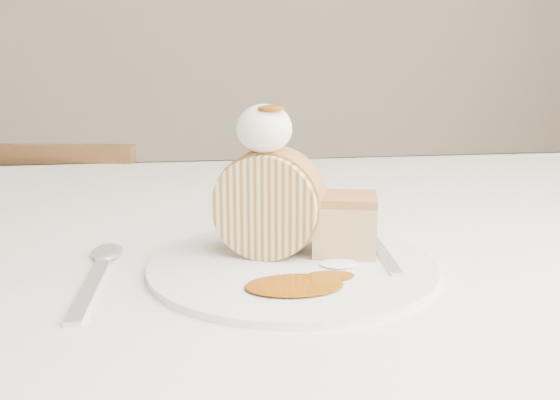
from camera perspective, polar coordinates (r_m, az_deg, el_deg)
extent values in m
cube|color=white|center=(0.73, -1.50, -3.73)|extent=(1.40, 0.90, 0.04)
cube|color=white|center=(1.19, -3.96, -3.02)|extent=(1.40, 0.01, 0.28)
cylinder|color=brown|center=(1.40, 23.40, -12.69)|extent=(0.06, 0.06, 0.71)
cube|color=brown|center=(1.47, -17.73, -9.95)|extent=(0.43, 0.43, 0.04)
cube|color=brown|center=(1.26, -20.95, -4.01)|extent=(0.37, 0.10, 0.39)
cylinder|color=brown|center=(1.65, -10.00, -14.44)|extent=(0.03, 0.03, 0.36)
cylinder|color=brown|center=(1.74, -20.49, -13.56)|extent=(0.03, 0.03, 0.36)
cylinder|color=white|center=(0.57, 1.14, -6.03)|extent=(0.32, 0.32, 0.01)
cylinder|color=beige|center=(0.58, -1.01, -0.31)|extent=(0.11, 0.08, 0.10)
cube|color=#AD7E41|center=(0.60, 5.93, -2.56)|extent=(0.07, 0.07, 0.05)
ellipsoid|color=white|center=(0.57, -1.44, 6.54)|extent=(0.05, 0.05, 0.04)
ellipsoid|color=#834005|center=(0.55, -0.76, 8.98)|extent=(0.03, 0.02, 0.01)
cube|color=silver|center=(0.60, 9.43, -4.90)|extent=(0.03, 0.16, 0.00)
cube|color=silver|center=(0.55, -16.97, -7.78)|extent=(0.03, 0.18, 0.00)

